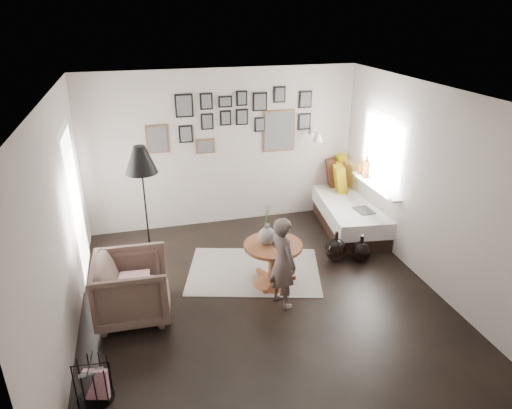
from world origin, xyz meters
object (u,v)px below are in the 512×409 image
object	(u,v)px
demijohn_small	(361,251)
child	(283,262)
armchair	(132,288)
floor_lamp	(141,165)
vase	(267,233)
magazine_basket	(93,382)
pedestal_table	(273,265)
daybed	(345,204)
demijohn_large	(336,249)

from	to	relation	value
demijohn_small	child	size ratio (longest dim) A/B	0.35
armchair	child	world-z (taller)	child
armchair	floor_lamp	size ratio (longest dim) A/B	0.47
vase	magazine_basket	distance (m)	2.67
vase	demijohn_small	world-z (taller)	vase
pedestal_table	vase	world-z (taller)	vase
vase	child	bearing A→B (deg)	-83.25
pedestal_table	demijohn_small	bearing A→B (deg)	9.36
pedestal_table	daybed	size ratio (longest dim) A/B	0.34
vase	magazine_basket	world-z (taller)	vase
daybed	armchair	distance (m)	4.00
vase	magazine_basket	bearing A→B (deg)	-145.37
vase	daybed	distance (m)	2.43
pedestal_table	armchair	distance (m)	1.84
magazine_basket	demijohn_large	bearing A→B (deg)	28.83
demijohn_small	daybed	bearing A→B (deg)	74.90
magazine_basket	demijohn_large	distance (m)	3.76
armchair	demijohn_small	distance (m)	3.28
daybed	demijohn_large	xyz separation A→B (m)	(-0.70, -1.17, -0.15)
daybed	armchair	world-z (taller)	daybed
demijohn_large	pedestal_table	bearing A→B (deg)	-161.73
pedestal_table	demijohn_large	size ratio (longest dim) A/B	1.66
demijohn_large	magazine_basket	bearing A→B (deg)	-151.17
vase	child	xyz separation A→B (m)	(0.06, -0.48, -0.18)
floor_lamp	vase	bearing A→B (deg)	-28.11
floor_lamp	demijohn_small	size ratio (longest dim) A/B	4.31
daybed	armchair	xyz separation A→B (m)	(-3.59, -1.75, 0.06)
pedestal_table	magazine_basket	distance (m)	2.66
demijohn_large	demijohn_small	distance (m)	0.37
demijohn_large	child	world-z (taller)	child
daybed	demijohn_small	xyz separation A→B (m)	(-0.35, -1.29, -0.17)
magazine_basket	floor_lamp	bearing A→B (deg)	73.90
daybed	demijohn_large	world-z (taller)	daybed
demijohn_small	child	world-z (taller)	child
armchair	floor_lamp	world-z (taller)	floor_lamp
pedestal_table	demijohn_large	xyz separation A→B (m)	(1.08, 0.36, -0.10)
pedestal_table	demijohn_small	xyz separation A→B (m)	(1.43, 0.24, -0.12)
vase	armchair	bearing A→B (deg)	-172.01
armchair	demijohn_large	bearing A→B (deg)	-76.12
daybed	armchair	bearing A→B (deg)	-146.68
magazine_basket	demijohn_small	world-z (taller)	demijohn_small
vase	demijohn_small	size ratio (longest dim) A/B	1.30
pedestal_table	floor_lamp	world-z (taller)	floor_lamp
vase	floor_lamp	size ratio (longest dim) A/B	0.30
pedestal_table	magazine_basket	size ratio (longest dim) A/B	1.84
daybed	magazine_basket	distance (m)	4.99
magazine_basket	vase	bearing A→B (deg)	34.63
magazine_basket	daybed	bearing A→B (deg)	36.79
pedestal_table	magazine_basket	world-z (taller)	pedestal_table
pedestal_table	daybed	world-z (taller)	daybed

